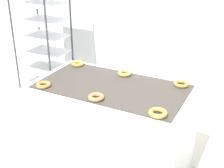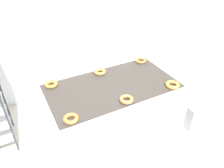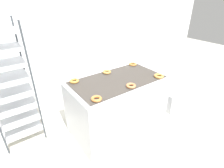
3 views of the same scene
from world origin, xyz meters
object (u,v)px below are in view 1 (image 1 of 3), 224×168
(donut_near_left, at_px, (43,85))
(donut_far_center, at_px, (125,73))
(donut_near_right, at_px, (158,113))
(fryer_machine, at_px, (112,128))
(donut_far_right, at_px, (181,84))
(donut_near_center, at_px, (96,97))
(donut_far_left, at_px, (78,64))
(baking_rack_cart, at_px, (44,45))

(donut_near_left, distance_m, donut_far_center, 0.80)
(donut_near_left, distance_m, donut_near_right, 1.11)
(fryer_machine, distance_m, donut_far_right, 0.80)
(donut_near_center, bearing_deg, donut_near_left, -179.61)
(donut_near_center, bearing_deg, donut_far_left, 133.58)
(donut_near_left, xyz_separation_m, donut_near_right, (1.11, -0.01, 0.00))
(donut_near_left, height_order, donut_near_center, donut_near_center)
(donut_near_left, relative_size, donut_far_right, 0.97)
(fryer_machine, distance_m, donut_near_right, 0.79)
(donut_near_right, relative_size, donut_far_right, 1.08)
(donut_near_center, distance_m, donut_far_right, 0.82)
(donut_far_center, height_order, donut_far_right, donut_far_center)
(baking_rack_cart, xyz_separation_m, donut_far_right, (1.92, -0.41, 0.02))
(donut_far_center, bearing_deg, donut_far_left, 178.76)
(baking_rack_cart, distance_m, donut_near_center, 1.68)
(fryer_machine, relative_size, donut_near_right, 9.92)
(donut_near_left, bearing_deg, fryer_machine, 28.17)
(donut_near_left, height_order, donut_far_center, donut_far_center)
(donut_near_center, bearing_deg, donut_far_right, 46.25)
(donut_far_right, bearing_deg, baking_rack_cart, 167.92)
(fryer_machine, xyz_separation_m, donut_near_center, (-0.00, -0.29, 0.48))
(donut_near_right, bearing_deg, donut_far_left, 151.52)
(donut_near_right, distance_m, donut_far_center, 0.82)
(fryer_machine, xyz_separation_m, baking_rack_cart, (-1.35, 0.71, 0.46))
(donut_near_left, distance_m, donut_far_left, 0.60)
(baking_rack_cart, bearing_deg, donut_far_center, -17.50)
(donut_near_center, bearing_deg, baking_rack_cart, 143.28)
(baking_rack_cart, xyz_separation_m, donut_near_right, (1.90, -1.02, 0.02))
(fryer_machine, xyz_separation_m, donut_near_left, (-0.56, -0.30, 0.48))
(donut_near_left, relative_size, donut_far_center, 0.98)
(baking_rack_cart, bearing_deg, fryer_machine, -27.78)
(fryer_machine, xyz_separation_m, donut_far_right, (0.57, 0.30, 0.47))
(baking_rack_cart, relative_size, donut_far_center, 13.08)
(fryer_machine, distance_m, baking_rack_cart, 1.59)
(fryer_machine, bearing_deg, donut_far_right, 27.95)
(baking_rack_cart, distance_m, donut_near_left, 1.28)
(baking_rack_cart, distance_m, donut_far_right, 1.96)
(donut_far_left, bearing_deg, donut_near_left, -88.93)
(donut_near_left, bearing_deg, baking_rack_cart, 128.20)
(fryer_machine, height_order, donut_near_right, donut_near_right)
(baking_rack_cart, bearing_deg, donut_far_left, -27.74)
(fryer_machine, relative_size, donut_far_center, 10.75)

